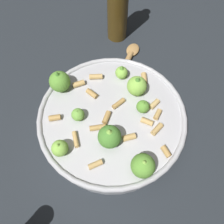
# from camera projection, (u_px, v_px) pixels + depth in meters

# --- Properties ---
(ground_plane) EXTENTS (2.40, 2.40, 0.00)m
(ground_plane) POSITION_uv_depth(u_px,v_px,m) (112.00, 127.00, 0.52)
(ground_plane) COLOR #23282D
(cooking_pan) EXTENTS (0.32, 0.32, 0.12)m
(cooking_pan) POSITION_uv_depth(u_px,v_px,m) (112.00, 119.00, 0.48)
(cooking_pan) COLOR #B7B7BC
(cooking_pan) RESTS_ON ground
(olive_oil_bottle) EXTENTS (0.06, 0.06, 0.25)m
(olive_oil_bottle) POSITION_uv_depth(u_px,v_px,m) (118.00, 5.00, 0.58)
(olive_oil_bottle) COLOR #4C3814
(olive_oil_bottle) RESTS_ON ground
(wooden_spoon) EXTENTS (0.24, 0.05, 0.02)m
(wooden_spoon) POSITION_uv_depth(u_px,v_px,m) (124.00, 68.00, 0.60)
(wooden_spoon) COLOR #B2844C
(wooden_spoon) RESTS_ON ground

